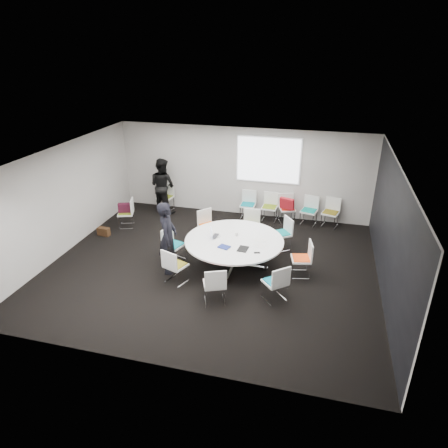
% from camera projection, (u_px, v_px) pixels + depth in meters
% --- Properties ---
extents(room_shell, '(8.08, 7.08, 2.88)m').
position_uv_depth(room_shell, '(215.00, 215.00, 9.44)').
color(room_shell, black).
rests_on(room_shell, ground).
extents(conference_table, '(2.42, 2.42, 0.73)m').
position_uv_depth(conference_table, '(234.00, 246.00, 9.81)').
color(conference_table, silver).
rests_on(conference_table, ground).
extents(projection_screen, '(1.90, 0.03, 1.35)m').
position_uv_depth(projection_screen, '(268.00, 160.00, 12.13)').
color(projection_screen, white).
rests_on(projection_screen, room_shell).
extents(chair_ring_a, '(0.54, 0.55, 0.88)m').
position_uv_depth(chair_ring_a, '(301.00, 265.00, 9.53)').
color(chair_ring_a, silver).
rests_on(chair_ring_a, ground).
extents(chair_ring_b, '(0.63, 0.64, 0.88)m').
position_uv_depth(chair_ring_b, '(281.00, 239.00, 10.76)').
color(chair_ring_b, silver).
rests_on(chair_ring_b, ground).
extents(chair_ring_c, '(0.51, 0.50, 0.88)m').
position_uv_depth(chair_ring_c, '(251.00, 231.00, 11.23)').
color(chair_ring_c, silver).
rests_on(chair_ring_c, ground).
extents(chair_ring_d, '(0.64, 0.64, 0.88)m').
position_uv_depth(chair_ring_d, '(208.00, 231.00, 11.22)').
color(chair_ring_d, silver).
rests_on(chair_ring_d, ground).
extents(chair_ring_e, '(0.57, 0.58, 0.88)m').
position_uv_depth(chair_ring_e, '(174.00, 251.00, 10.17)').
color(chair_ring_e, silver).
rests_on(chair_ring_e, ground).
extents(chair_ring_f, '(0.59, 0.58, 0.88)m').
position_uv_depth(chair_ring_f, '(176.00, 272.00, 9.24)').
color(chair_ring_f, silver).
rests_on(chair_ring_f, ground).
extents(chair_ring_g, '(0.60, 0.59, 0.88)m').
position_uv_depth(chair_ring_g, '(215.00, 291.00, 8.54)').
color(chair_ring_g, silver).
rests_on(chair_ring_g, ground).
extents(chair_ring_h, '(0.64, 0.64, 0.88)m').
position_uv_depth(chair_ring_h, '(275.00, 289.00, 8.60)').
color(chair_ring_h, silver).
rests_on(chair_ring_h, ground).
extents(chair_back_a, '(0.46, 0.45, 0.88)m').
position_uv_depth(chair_back_a, '(248.00, 210.00, 12.65)').
color(chair_back_a, silver).
rests_on(chair_back_a, ground).
extents(chair_back_b, '(0.48, 0.47, 0.88)m').
position_uv_depth(chair_back_b, '(269.00, 212.00, 12.47)').
color(chair_back_b, silver).
rests_on(chair_back_b, ground).
extents(chair_back_c, '(0.58, 0.58, 0.88)m').
position_uv_depth(chair_back_c, '(287.00, 214.00, 12.37)').
color(chair_back_c, silver).
rests_on(chair_back_c, ground).
extents(chair_back_d, '(0.55, 0.54, 0.88)m').
position_uv_depth(chair_back_d, '(309.00, 216.00, 12.21)').
color(chair_back_d, silver).
rests_on(chair_back_d, ground).
extents(chair_back_e, '(0.56, 0.55, 0.88)m').
position_uv_depth(chair_back_e, '(330.00, 218.00, 12.07)').
color(chair_back_e, silver).
rests_on(chair_back_e, ground).
extents(chair_spare_left, '(0.57, 0.58, 0.88)m').
position_uv_depth(chair_spare_left, '(127.00, 218.00, 12.05)').
color(chair_spare_left, silver).
rests_on(chair_spare_left, ground).
extents(chair_person_back, '(0.52, 0.51, 0.88)m').
position_uv_depth(chair_person_back, '(166.00, 202.00, 13.27)').
color(chair_person_back, silver).
rests_on(chair_person_back, ground).
extents(person_main, '(0.54, 0.72, 1.79)m').
position_uv_depth(person_main, '(168.00, 238.00, 9.47)').
color(person_main, black).
rests_on(person_main, ground).
extents(person_back, '(1.06, 0.95, 1.81)m').
position_uv_depth(person_back, '(163.00, 186.00, 12.86)').
color(person_back, black).
rests_on(person_back, ground).
extents(laptop, '(0.22, 0.32, 0.02)m').
position_uv_depth(laptop, '(217.00, 236.00, 9.87)').
color(laptop, '#333338').
rests_on(laptop, conference_table).
extents(laptop_lid, '(0.13, 0.28, 0.22)m').
position_uv_depth(laptop_lid, '(211.00, 233.00, 9.79)').
color(laptop_lid, silver).
rests_on(laptop_lid, conference_table).
extents(notebook_black, '(0.24, 0.31, 0.02)m').
position_uv_depth(notebook_black, '(243.00, 249.00, 9.29)').
color(notebook_black, black).
rests_on(notebook_black, conference_table).
extents(tablet_folio, '(0.31, 0.27, 0.03)m').
position_uv_depth(tablet_folio, '(224.00, 247.00, 9.37)').
color(tablet_folio, navy).
rests_on(tablet_folio, conference_table).
extents(papers_right, '(0.35, 0.28, 0.00)m').
position_uv_depth(papers_right, '(260.00, 240.00, 9.72)').
color(papers_right, silver).
rests_on(papers_right, conference_table).
extents(papers_front, '(0.32, 0.24, 0.00)m').
position_uv_depth(papers_front, '(258.00, 246.00, 9.45)').
color(papers_front, silver).
rests_on(papers_front, conference_table).
extents(cup, '(0.08, 0.08, 0.09)m').
position_uv_depth(cup, '(237.00, 234.00, 9.92)').
color(cup, white).
rests_on(cup, conference_table).
extents(phone, '(0.15, 0.11, 0.01)m').
position_uv_depth(phone, '(257.00, 253.00, 9.13)').
color(phone, black).
rests_on(phone, conference_table).
extents(maroon_bag, '(0.42, 0.26, 0.28)m').
position_uv_depth(maroon_bag, '(125.00, 208.00, 11.91)').
color(maroon_bag, '#3F1121').
rests_on(maroon_bag, chair_spare_left).
extents(brown_bag, '(0.37, 0.20, 0.24)m').
position_uv_depth(brown_bag, '(104.00, 232.00, 11.56)').
color(brown_bag, '#362111').
rests_on(brown_bag, ground).
extents(red_jacket, '(0.47, 0.29, 0.36)m').
position_uv_depth(red_jacket, '(287.00, 204.00, 11.99)').
color(red_jacket, maroon).
rests_on(red_jacket, chair_back_c).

